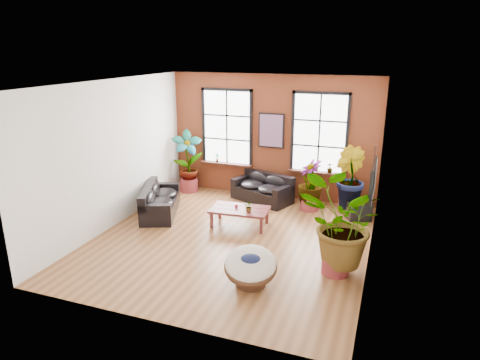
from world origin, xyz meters
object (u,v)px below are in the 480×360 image
Objects in this scene: coffee_table at (240,210)px; papasan_chair at (251,266)px; sofa_left at (159,201)px; sofa_back at (263,189)px.

coffee_table is 1.19× the size of papasan_chair.
coffee_table is (2.27, -0.04, 0.06)m from sofa_left.
sofa_back is at bearing 85.26° from coffee_table.
sofa_left reaches higher than coffee_table.
sofa_back is at bearing 87.69° from papasan_chair.
sofa_back is 1.29× the size of coffee_table.
sofa_left is 1.42× the size of coffee_table.
sofa_back is 2.97m from sofa_left.
coffee_table is (-0.01, -1.93, 0.05)m from sofa_back.
sofa_back is at bearing -71.61° from sofa_left.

